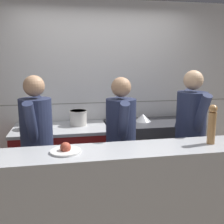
# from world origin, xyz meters

# --- Properties ---
(wall_back_tiled) EXTENTS (8.00, 0.06, 2.60)m
(wall_back_tiled) POSITION_xyz_m (0.00, 1.47, 1.30)
(wall_back_tiled) COLOR white
(wall_back_tiled) RESTS_ON ground_plane
(oven_range) EXTENTS (1.22, 0.71, 0.90)m
(oven_range) POSITION_xyz_m (-0.62, 1.07, 0.45)
(oven_range) COLOR maroon
(oven_range) RESTS_ON ground_plane
(prep_counter) EXTENTS (1.28, 0.65, 0.91)m
(prep_counter) POSITION_xyz_m (0.66, 1.07, 0.45)
(prep_counter) COLOR #38383D
(prep_counter) RESTS_ON ground_plane
(pass_counter) EXTENTS (3.25, 0.45, 1.01)m
(pass_counter) POSITION_xyz_m (0.04, -0.23, 0.50)
(pass_counter) COLOR #B7BABF
(pass_counter) RESTS_ON ground_plane
(stock_pot) EXTENTS (0.24, 0.24, 0.21)m
(stock_pot) POSITION_xyz_m (-0.92, 1.07, 1.01)
(stock_pot) COLOR #B7BABF
(stock_pot) RESTS_ON oven_range
(sauce_pot) EXTENTS (0.24, 0.24, 0.20)m
(sauce_pot) POSITION_xyz_m (-0.37, 1.13, 1.01)
(sauce_pot) COLOR beige
(sauce_pot) RESTS_ON oven_range
(mixing_bowl_steel) EXTENTS (0.23, 0.23, 0.11)m
(mixing_bowl_steel) POSITION_xyz_m (0.54, 1.14, 0.97)
(mixing_bowl_steel) COLOR #B7BABF
(mixing_bowl_steel) RESTS_ON prep_counter
(plated_dish_main) EXTENTS (0.26, 0.26, 0.09)m
(plated_dish_main) POSITION_xyz_m (-0.56, -0.22, 1.03)
(plated_dish_main) COLOR white
(plated_dish_main) RESTS_ON pass_counter
(pepper_mill) EXTENTS (0.08, 0.08, 0.37)m
(pepper_mill) POSITION_xyz_m (0.76, -0.23, 1.20)
(pepper_mill) COLOR #AD7A47
(pepper_mill) RESTS_ON pass_counter
(chef_head_cook) EXTENTS (0.36, 0.71, 1.62)m
(chef_head_cook) POSITION_xyz_m (-0.85, 0.38, 0.90)
(chef_head_cook) COLOR black
(chef_head_cook) RESTS_ON ground_plane
(chef_sous) EXTENTS (0.35, 0.70, 1.60)m
(chef_sous) POSITION_xyz_m (0.04, 0.34, 0.89)
(chef_sous) COLOR black
(chef_sous) RESTS_ON ground_plane
(chef_line) EXTENTS (0.34, 0.72, 1.66)m
(chef_line) POSITION_xyz_m (0.87, 0.37, 0.92)
(chef_line) COLOR black
(chef_line) RESTS_ON ground_plane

